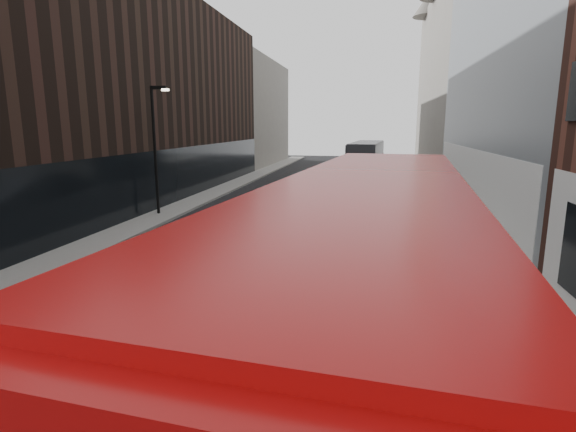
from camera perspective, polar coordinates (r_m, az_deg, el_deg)
The scene contains 12 objects.
sidewalk_right at distance 30.93m, azimuth 17.79°, elevation 1.63°, with size 3.00×80.00×0.15m, color slate.
sidewalk_left at distance 32.79m, azimuth -10.18°, elevation 2.53°, with size 2.00×80.00×0.15m, color slate.
building_modern_block at distance 27.85m, azimuth 28.83°, elevation 20.10°, with size 5.03×22.00×20.00m.
building_victorian at distance 50.09m, azimuth 20.37°, elevation 16.06°, with size 6.50×24.00×21.00m.
building_left_mid at distance 38.40m, azimuth -12.89°, elevation 14.09°, with size 5.00×24.00×14.00m, color black.
building_left_far at distance 59.23m, azimuth -4.22°, elevation 12.86°, with size 5.00×20.00×13.00m, color slate.
street_lamp at distance 26.10m, azimuth -16.44°, elevation 9.05°, with size 1.06×0.22×7.00m.
red_bus at distance 6.89m, azimuth 10.34°, elevation -11.42°, with size 3.58×11.03×4.39m.
grey_bus at distance 42.87m, azimuth 9.91°, elevation 7.06°, with size 3.46×11.06×3.52m.
car_a at distance 17.82m, azimuth 9.56°, elevation -2.97°, with size 1.62×4.02×1.37m, color black.
car_b at distance 26.39m, azimuth 6.12°, elevation 2.05°, with size 1.66×4.77×1.57m, color #919299.
car_c at distance 29.64m, azimuth 6.99°, elevation 3.02°, with size 2.11×5.20×1.51m, color black.
Camera 1 is at (3.56, -5.27, 5.10)m, focal length 28.00 mm.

